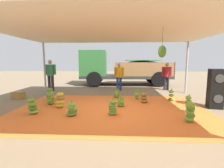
# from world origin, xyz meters

# --- Properties ---
(ground_plane) EXTENTS (40.00, 40.00, 0.00)m
(ground_plane) POSITION_xyz_m (0.00, 3.00, 0.00)
(ground_plane) COLOR #7F6B51
(tarp_orange) EXTENTS (6.57, 4.56, 0.01)m
(tarp_orange) POSITION_xyz_m (0.00, 0.00, 0.01)
(tarp_orange) COLOR orange
(tarp_orange) RESTS_ON ground
(tent_canopy) EXTENTS (8.00, 7.00, 2.72)m
(tent_canopy) POSITION_xyz_m (0.01, -0.09, 2.64)
(tent_canopy) COLOR #9EA0A5
(tent_canopy) RESTS_ON ground
(banana_bunch_0) EXTENTS (0.40, 0.40, 0.59)m
(banana_bunch_0) POSITION_xyz_m (-1.82, 0.15, 0.26)
(banana_bunch_0) COLOR gold
(banana_bunch_0) RESTS_ON tarp_orange
(banana_bunch_1) EXTENTS (0.34, 0.34, 0.52)m
(banana_bunch_1) POSITION_xyz_m (0.09, -0.57, 0.22)
(banana_bunch_1) COLOR #75A83D
(banana_bunch_1) RESTS_ON tarp_orange
(banana_bunch_2) EXTENTS (0.36, 0.37, 0.60)m
(banana_bunch_2) POSITION_xyz_m (2.23, -1.10, 0.27)
(banana_bunch_2) COLOR #6B9E38
(banana_bunch_2) RESTS_ON tarp_orange
(banana_bunch_3) EXTENTS (0.31, 0.31, 0.59)m
(banana_bunch_3) POSITION_xyz_m (2.55, -0.20, 0.26)
(banana_bunch_3) COLOR #75A83D
(banana_bunch_3) RESTS_ON tarp_orange
(banana_bunch_4) EXTENTS (0.36, 0.36, 0.47)m
(banana_bunch_4) POSITION_xyz_m (-1.14, -0.72, 0.20)
(banana_bunch_4) COLOR #60932D
(banana_bunch_4) RESTS_ON tarp_orange
(banana_bunch_5) EXTENTS (0.32, 0.30, 0.46)m
(banana_bunch_5) POSITION_xyz_m (0.17, 1.88, 0.20)
(banana_bunch_5) COLOR #477523
(banana_bunch_5) RESTS_ON tarp_orange
(banana_bunch_6) EXTENTS (0.38, 0.39, 0.49)m
(banana_bunch_6) POSITION_xyz_m (-2.36, 0.51, 0.21)
(banana_bunch_6) COLOR #518428
(banana_bunch_6) RESTS_ON tarp_orange
(banana_bunch_7) EXTENTS (0.45, 0.44, 0.57)m
(banana_bunch_7) POSITION_xyz_m (-2.64, 1.19, 0.26)
(banana_bunch_7) COLOR #518428
(banana_bunch_7) RESTS_ON tarp_orange
(banana_bunch_8) EXTENTS (0.31, 0.30, 0.50)m
(banana_bunch_8) POSITION_xyz_m (1.08, 1.64, 0.22)
(banana_bunch_8) COLOR #75A83D
(banana_bunch_8) RESTS_ON tarp_orange
(banana_bunch_9) EXTENTS (0.34, 0.34, 0.51)m
(banana_bunch_9) POSITION_xyz_m (2.48, 1.41, 0.21)
(banana_bunch_9) COLOR #518428
(banana_bunch_9) RESTS_ON tarp_orange
(banana_bunch_10) EXTENTS (0.38, 0.35, 0.41)m
(banana_bunch_10) POSITION_xyz_m (0.35, 0.36, 0.18)
(banana_bunch_10) COLOR #60932D
(banana_bunch_10) RESTS_ON tarp_orange
(banana_bunch_11) EXTENTS (0.41, 0.41, 0.46)m
(banana_bunch_11) POSITION_xyz_m (1.29, 1.01, 0.20)
(banana_bunch_11) COLOR #996628
(banana_bunch_11) RESTS_ON tarp_orange
(banana_bunch_12) EXTENTS (0.42, 0.40, 0.56)m
(banana_bunch_12) POSITION_xyz_m (-2.42, -0.63, 0.25)
(banana_bunch_12) COLOR #75A83D
(banana_bunch_12) RESTS_ON tarp_orange
(cargo_truck_main) EXTENTS (6.34, 2.50, 2.40)m
(cargo_truck_main) POSITION_xyz_m (0.43, 6.29, 1.19)
(cargo_truck_main) COLOR #2D2D2D
(cargo_truck_main) RESTS_ON ground
(worker_0) EXTENTS (0.58, 0.35, 1.58)m
(worker_0) POSITION_xyz_m (3.01, 4.13, 0.92)
(worker_0) COLOR #26262D
(worker_0) RESTS_ON ground
(worker_1) EXTENTS (0.64, 0.39, 1.74)m
(worker_1) POSITION_xyz_m (-3.61, 3.59, 1.02)
(worker_1) COLOR #26262D
(worker_1) RESTS_ON ground
(worker_2) EXTENTS (0.57, 0.35, 1.56)m
(worker_2) POSITION_xyz_m (0.26, 3.88, 0.91)
(worker_2) COLOR navy
(worker_2) RESTS_ON ground
(speaker_stack) EXTENTS (0.51, 0.47, 1.40)m
(speaker_stack) POSITION_xyz_m (3.68, 0.36, 0.70)
(speaker_stack) COLOR black
(speaker_stack) RESTS_ON ground
(crate_1) EXTENTS (0.55, 0.46, 0.31)m
(crate_1) POSITION_xyz_m (-4.24, 1.50, 0.15)
(crate_1) COLOR olive
(crate_1) RESTS_ON ground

